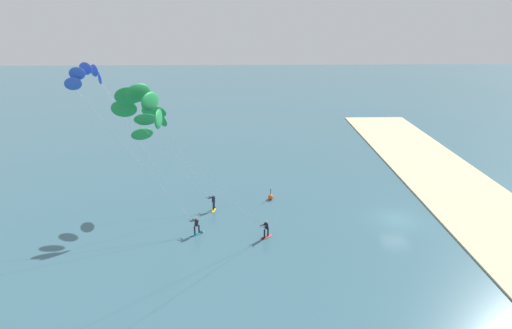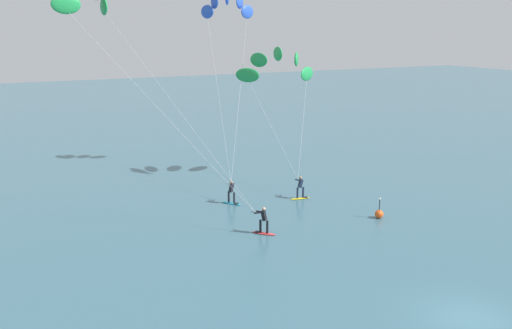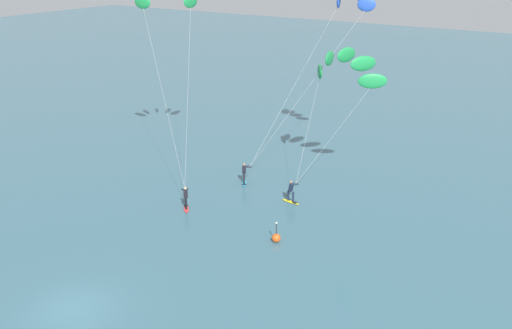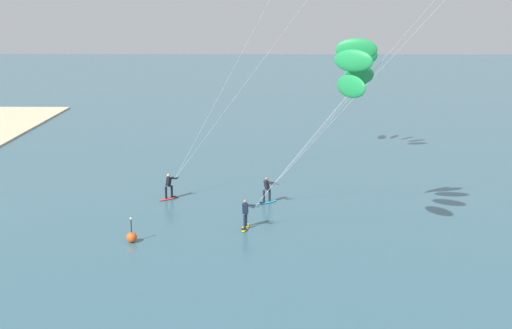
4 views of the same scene
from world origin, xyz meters
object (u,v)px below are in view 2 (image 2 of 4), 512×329
at_px(kitesurfer_far_out, 93,5).
at_px(kitesurfer_nearshore, 227,13).
at_px(kitesurfer_mid_water, 278,68).
at_px(marker_buoy, 379,214).

bearing_deg(kitesurfer_far_out, kitesurfer_nearshore, 31.63).
relative_size(kitesurfer_mid_water, marker_buoy, 7.66).
bearing_deg(kitesurfer_nearshore, marker_buoy, -78.30).
bearing_deg(kitesurfer_nearshore, kitesurfer_far_out, -148.37).
height_order(kitesurfer_mid_water, kitesurfer_far_out, kitesurfer_far_out).
relative_size(kitesurfer_nearshore, kitesurfer_mid_water, 1.41).
distance_m(kitesurfer_nearshore, marker_buoy, 20.89).
bearing_deg(marker_buoy, kitesurfer_mid_water, 95.87).
bearing_deg(kitesurfer_far_out, kitesurfer_mid_water, 11.07).
height_order(kitesurfer_nearshore, kitesurfer_far_out, kitesurfer_far_out).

